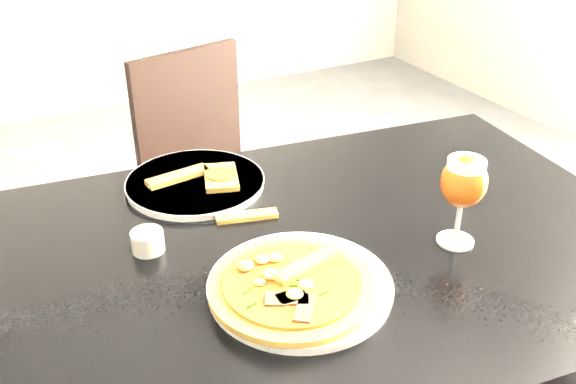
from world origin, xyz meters
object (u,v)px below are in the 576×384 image
dining_table (318,285)px  chair_far (212,177)px  beer_glass (464,183)px  pizza (293,285)px

dining_table → chair_far: chair_far is taller
dining_table → beer_glass: 0.32m
beer_glass → dining_table: bearing=153.5°
pizza → beer_glass: (0.32, 0.00, 0.09)m
pizza → beer_glass: 0.34m
chair_far → pizza: bearing=-116.4°
chair_far → beer_glass: beer_glass is taller
chair_far → pizza: (-0.23, -0.94, 0.32)m
beer_glass → pizza: bearing=-179.7°
chair_far → dining_table: bearing=-110.8°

